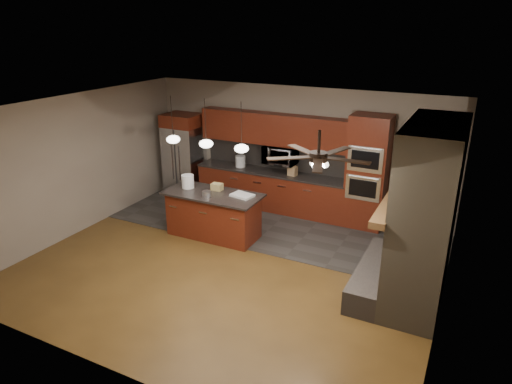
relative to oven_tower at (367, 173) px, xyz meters
The scene contains 22 objects.
ground 3.40m from the oven_tower, 122.27° to the right, with size 7.00×7.00×0.00m, color brown.
ceiling 3.57m from the oven_tower, 122.27° to the right, with size 7.00×6.00×0.02m, color white.
back_wall 1.74m from the oven_tower, 169.75° to the left, with size 7.00×0.02×2.80m, color gray.
right_wall 3.25m from the oven_tower, 56.24° to the right, with size 0.02×6.00×2.80m, color gray.
left_wall 5.86m from the oven_tower, 152.62° to the right, with size 0.02×6.00×2.80m, color gray.
slate_tile_patch 2.26m from the oven_tower, 152.30° to the right, with size 7.00×2.40×0.01m, color #33312E.
fireplace_column 2.66m from the oven_tower, 59.73° to the right, with size 1.30×2.10×2.80m.
back_cabinetry 2.20m from the oven_tower, behind, with size 3.59×0.64×2.20m.
oven_tower is the anchor object (origin of this frame).
microwave 1.98m from the oven_tower, behind, with size 0.73×0.41×0.50m, color silver.
refrigerator 4.51m from the oven_tower, behind, with size 0.86×0.75×2.02m.
kitchen_island 3.26m from the oven_tower, 144.70° to the right, with size 1.95×0.90×0.92m.
white_bucket 3.68m from the oven_tower, 151.03° to the right, with size 0.25×0.25×0.27m, color white.
paint_can 3.31m from the oven_tower, 142.04° to the right, with size 0.16×0.16×0.11m, color silver.
paint_tray 2.64m from the oven_tower, 139.20° to the right, with size 0.42×0.29×0.04m, color silver.
cardboard_box 3.09m from the oven_tower, 147.92° to the right, with size 0.22×0.16×0.14m, color tan.
counter_bucket 2.97m from the oven_tower, behind, with size 0.23×0.23×0.27m, color silver.
counter_box 1.64m from the oven_tower, behind, with size 0.19×0.15×0.21m, color #97744E.
pendant_left 3.97m from the oven_tower, 149.26° to the right, with size 0.26×0.26×0.92m.
pendant_center 3.37m from the oven_tower, 142.53° to the right, with size 0.26×0.26×0.92m.
pendant_right 2.83m from the oven_tower, 132.87° to the right, with size 0.26×0.26×0.92m.
ceiling_fan 3.72m from the oven_tower, 88.36° to the right, with size 1.27×1.33×0.41m.
Camera 1 is at (3.63, -6.28, 4.11)m, focal length 32.00 mm.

